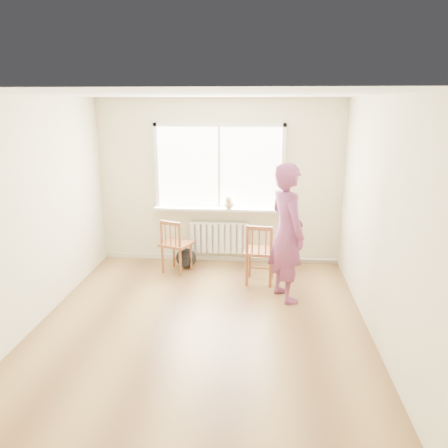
% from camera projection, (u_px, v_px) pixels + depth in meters
% --- Properties ---
extents(floor, '(4.50, 4.50, 0.00)m').
position_uv_depth(floor, '(202.00, 323.00, 5.36)').
color(floor, olive).
rests_on(floor, ground).
extents(ceiling, '(4.50, 4.50, 0.00)m').
position_uv_depth(ceiling, '(199.00, 94.00, 4.64)').
color(ceiling, white).
rests_on(ceiling, back_wall).
extents(back_wall, '(4.00, 0.01, 2.70)m').
position_uv_depth(back_wall, '(219.00, 182.00, 7.16)').
color(back_wall, beige).
rests_on(back_wall, ground).
extents(window, '(2.12, 0.05, 1.42)m').
position_uv_depth(window, '(219.00, 164.00, 7.05)').
color(window, white).
rests_on(window, back_wall).
extents(windowsill, '(2.15, 0.22, 0.04)m').
position_uv_depth(windowsill, '(219.00, 209.00, 7.17)').
color(windowsill, white).
rests_on(windowsill, back_wall).
extents(radiator, '(1.00, 0.12, 0.55)m').
position_uv_depth(radiator, '(219.00, 237.00, 7.32)').
color(radiator, white).
rests_on(radiator, back_wall).
extents(heating_pipe, '(1.40, 0.04, 0.04)m').
position_uv_depth(heating_pipe, '(293.00, 259.00, 7.34)').
color(heating_pipe, silver).
rests_on(heating_pipe, back_wall).
extents(baseboard, '(4.00, 0.03, 0.08)m').
position_uv_depth(baseboard, '(220.00, 258.00, 7.50)').
color(baseboard, beige).
rests_on(baseboard, ground).
extents(chair_left, '(0.55, 0.54, 0.87)m').
position_uv_depth(chair_left, '(175.00, 246.00, 6.86)').
color(chair_left, '#95562B').
rests_on(chair_left, floor).
extents(chair_right, '(0.50, 0.48, 0.92)m').
position_uv_depth(chair_right, '(260.00, 254.00, 6.43)').
color(chair_right, '#95562B').
rests_on(chair_right, floor).
extents(person, '(0.70, 0.81, 1.88)m').
position_uv_depth(person, '(287.00, 233.00, 5.81)').
color(person, '#C14045').
rests_on(person, floor).
extents(cat, '(0.18, 0.37, 0.25)m').
position_uv_depth(cat, '(229.00, 203.00, 7.04)').
color(cat, '#CAB189').
rests_on(cat, windowsill).
extents(backpack, '(0.36, 0.29, 0.33)m').
position_uv_depth(backpack, '(186.00, 258.00, 7.13)').
color(backpack, black).
rests_on(backpack, floor).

